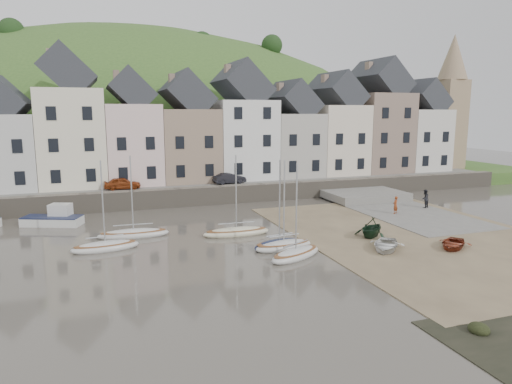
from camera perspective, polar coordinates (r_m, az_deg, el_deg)
name	(u,v)px	position (r m, az deg, el deg)	size (l,w,h in m)	color
ground	(285,250)	(31.65, 3.63, -7.13)	(160.00, 160.00, 0.00)	#4A433A
quay_land	(191,177)	(61.60, -8.04, 1.86)	(90.00, 30.00, 1.50)	#395C24
quay_street	(212,184)	(50.37, -5.47, 1.05)	(70.00, 7.00, 0.10)	slate
seawall	(220,195)	(47.14, -4.44, -0.35)	(70.00, 1.20, 1.80)	slate
beach	(419,235)	(37.20, 19.49, -5.05)	(18.00, 26.00, 0.06)	brown
slipway	(398,210)	(45.74, 17.17, -2.15)	(8.00, 18.00, 0.12)	slate
hillside	(138,256)	(92.23, -14.32, -7.61)	(134.40, 84.00, 84.00)	#395C24
townhouse_terrace	(219,129)	(53.64, -4.65, 7.80)	(61.05, 8.00, 13.93)	silver
church_spire	(451,98)	(69.62, 22.91, 10.61)	(4.00, 4.00, 18.00)	#997F60
sailboat_0	(134,234)	(35.85, -14.88, -4.98)	(5.31, 1.78, 6.32)	silver
sailboat_1	(105,246)	(33.08, -18.11, -6.39)	(4.64, 2.01, 6.32)	silver
sailboat_2	(236,232)	(35.18, -2.43, -4.93)	(5.19, 1.66, 6.32)	beige
sailboat_3	(284,245)	(31.74, 3.44, -6.58)	(4.37, 1.97, 6.32)	silver
sailboat_4	(296,254)	(29.97, 4.93, -7.61)	(4.55, 3.28, 6.32)	silver
sailboat_5	(279,244)	(31.94, 2.89, -6.47)	(4.04, 2.11, 6.32)	#141C3F
motorboat_2	(54,218)	(41.67, -23.64, -2.96)	(5.03, 3.38, 1.70)	silver
rowboat_white	(386,245)	(32.42, 15.70, -6.33)	(2.39, 3.34, 0.69)	silver
rowboat_green	(371,227)	(35.27, 14.06, -4.27)	(2.45, 2.83, 1.49)	black
rowboat_red	(453,244)	(34.39, 23.13, -5.89)	(2.18, 3.05, 0.63)	maroon
person_red	(395,205)	(43.68, 16.83, -1.55)	(0.58, 0.38, 1.59)	brown
person_dark	(425,199)	(47.20, 20.13, -0.78)	(0.87, 0.67, 1.78)	black
car_left	(122,183)	(47.93, -16.17, 1.04)	(1.42, 3.53, 1.20)	#8A3714
car_right	(230,178)	(49.76, -3.29, 1.70)	(1.23, 3.52, 1.16)	black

